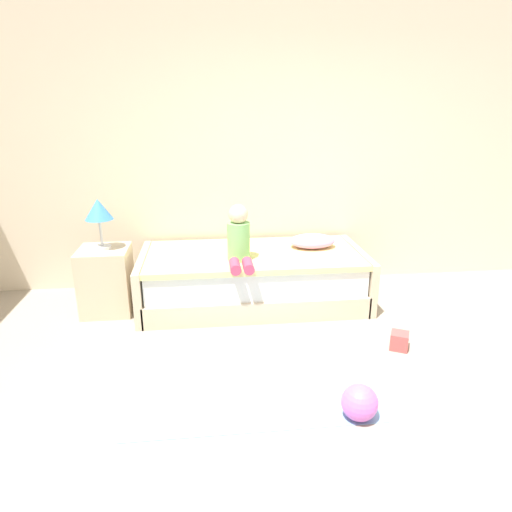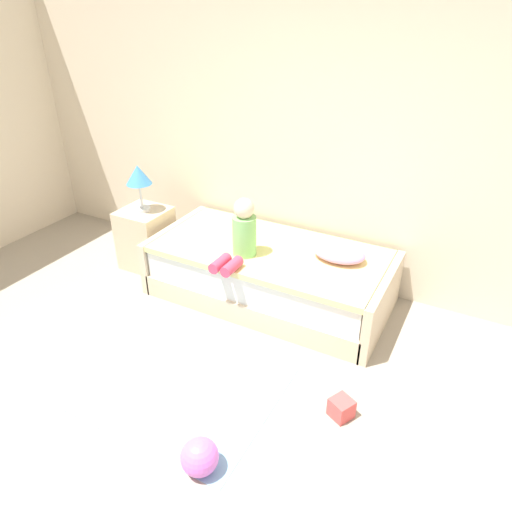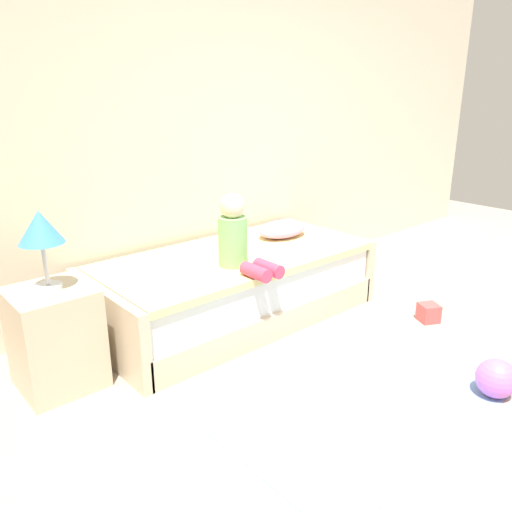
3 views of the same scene
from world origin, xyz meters
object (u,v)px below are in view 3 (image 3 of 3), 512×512
Objects in this scene: nightstand at (56,338)px; toy_ball at (496,378)px; table_lamp at (41,231)px; toy_block at (429,313)px; pillow at (282,229)px; bed at (234,286)px; child_figure at (237,238)px.

toy_ball is (1.81, -1.74, -0.19)m from nightstand.
table_lamp is 2.64m from toy_ball.
nightstand is at bearing 136.10° from toy_ball.
toy_block is at bearing -22.05° from table_lamp.
bed is at bearing -170.36° from pillow.
toy_ball is at bearing -75.69° from bed.
child_figure is at bearing 111.17° from toy_ball.
child_figure reaches higher than toy_block.
pillow is (1.94, 0.15, 0.26)m from nightstand.
child_figure is at bearing -8.53° from table_lamp.
bed is 0.53m from child_figure.
child_figure is at bearing -155.95° from pillow.
toy_block is (1.04, -1.02, -0.18)m from bed.
child_figure reaches higher than toy_ball.
nightstand reaches higher than toy_block.
bed is 4.69× the size of table_lamp.
pillow is (1.94, 0.15, -0.37)m from table_lamp.
nightstand is at bearing -177.96° from bed.
bed is at bearing 2.04° from table_lamp.
toy_block is at bearing 52.70° from toy_ball.
nightstand is 1.96m from pillow.
toy_ball is (0.46, -1.79, -0.13)m from bed.
table_lamp is at bearing -90.00° from nightstand.
bed is 3.52× the size of nightstand.
table_lamp is 1.24m from child_figure.
toy_ball is at bearing -127.30° from toy_block.
table_lamp is at bearing 136.10° from toy_ball.
table_lamp is (-1.35, -0.05, 0.69)m from bed.
child_figure is 0.82m from pillow.
table_lamp is 1.98m from pillow.
bed is 4.80× the size of pillow.
table_lamp reaches higher than child_figure.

